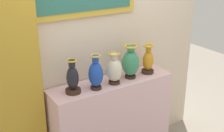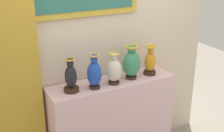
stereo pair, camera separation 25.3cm
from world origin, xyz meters
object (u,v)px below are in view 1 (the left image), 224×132
Objects in this scene: vase_jade at (131,62)px; vase_amber at (148,61)px; vase_onyx at (73,79)px; vase_sapphire at (96,74)px; vase_ivory at (114,70)px.

vase_jade is 1.11× the size of vase_amber.
vase_sapphire is (0.24, -0.04, 0.02)m from vase_onyx.
vase_ivory is at bearing -172.26° from vase_jade.
vase_jade reaches higher than vase_onyx.
vase_amber is at bearing 0.36° from vase_onyx.
vase_jade is at bearing 0.04° from vase_onyx.
vase_sapphire is 0.46m from vase_jade.
vase_sapphire reaches higher than vase_amber.
vase_sapphire reaches higher than vase_ivory.
vase_ivory is (0.23, 0.01, -0.01)m from vase_sapphire.
vase_onyx is 1.03× the size of vase_ivory.
vase_onyx is at bearing -179.96° from vase_jade.
vase_jade reaches higher than vase_ivory.
vase_onyx is 0.47m from vase_ivory.
vase_onyx is 1.03× the size of vase_amber.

